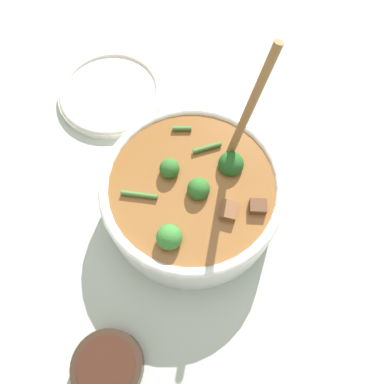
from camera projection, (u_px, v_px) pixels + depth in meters
The scene contains 4 objects.
ground_plane at pixel (192, 206), 0.64m from camera, with size 4.00×4.00×0.00m, color #ADBCAD.
stew_bowl at pixel (192, 194), 0.59m from camera, with size 0.28×0.28×0.29m.
condiment_bowl at pixel (108, 366), 0.53m from camera, with size 0.10×0.10×0.03m.
empty_plate at pixel (110, 93), 0.73m from camera, with size 0.20×0.20×0.02m.
Camera 1 is at (0.15, 0.18, 0.60)m, focal length 35.00 mm.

